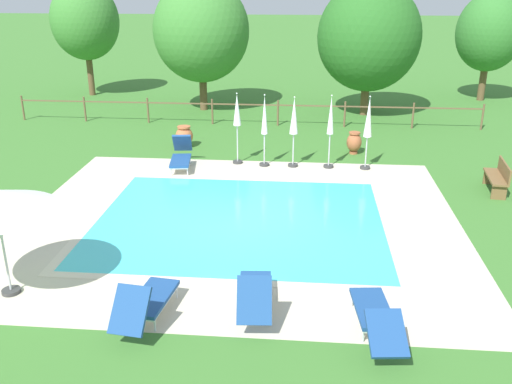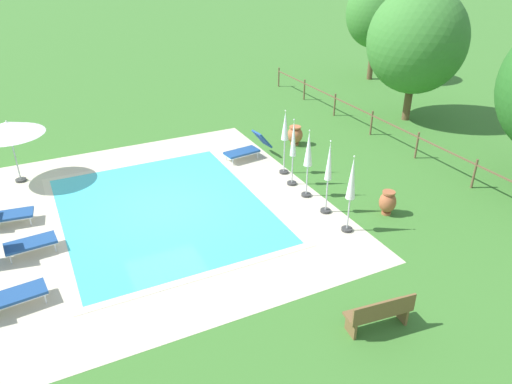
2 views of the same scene
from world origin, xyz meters
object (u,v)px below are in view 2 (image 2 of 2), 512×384
at_px(patio_umbrella_closed_row_east, 352,183).
at_px(terracotta_urn_near_fence, 388,202).
at_px(sun_lounger_north_far, 248,148).
at_px(patio_umbrella_closed_row_west, 308,153).
at_px(sun_lounger_north_mid, 2,298).
at_px(terracotta_urn_by_tree, 295,135).
at_px(patio_umbrella_closed_row_mid_east, 293,145).
at_px(patio_umbrella_closed_row_centre, 285,132).
at_px(tree_far_west, 376,13).
at_px(patio_umbrella_open_foreground, 8,128).
at_px(sun_lounger_north_end, 19,243).
at_px(patio_umbrella_closed_row_mid_west, 329,169).
at_px(wooden_bench_lawn_side, 380,312).
at_px(tree_east_mid, 417,41).

distance_m(patio_umbrella_closed_row_east, terracotta_urn_near_fence, 2.00).
height_order(sun_lounger_north_far, patio_umbrella_closed_row_west, patio_umbrella_closed_row_west).
xyz_separation_m(sun_lounger_north_mid, terracotta_urn_by_tree, (-5.63, 10.91, 0.06)).
bearing_deg(patio_umbrella_closed_row_mid_east, patio_umbrella_closed_row_east, -0.59).
height_order(patio_umbrella_closed_row_centre, terracotta_urn_by_tree, patio_umbrella_closed_row_centre).
bearing_deg(patio_umbrella_closed_row_centre, tree_far_west, 129.77).
height_order(sun_lounger_north_mid, patio_umbrella_closed_row_west, patio_umbrella_closed_row_west).
bearing_deg(patio_umbrella_closed_row_mid_east, terracotta_urn_by_tree, 148.32).
bearing_deg(patio_umbrella_closed_row_east, patio_umbrella_open_foreground, -132.59).
distance_m(sun_lounger_north_end, patio_umbrella_closed_row_mid_east, 8.63).
relative_size(sun_lounger_north_end, patio_umbrella_closed_row_mid_west, 0.79).
bearing_deg(patio_umbrella_closed_row_centre, terracotta_urn_near_fence, 19.96).
bearing_deg(patio_umbrella_closed_row_east, patio_umbrella_closed_row_mid_east, 179.41).
bearing_deg(sun_lounger_north_end, terracotta_urn_by_tree, 108.53).
distance_m(sun_lounger_north_mid, patio_umbrella_closed_row_centre, 9.94).
xyz_separation_m(terracotta_urn_by_tree, tree_far_west, (-6.75, 8.98, 3.28)).
bearing_deg(sun_lounger_north_far, wooden_bench_lawn_side, -8.17).
bearing_deg(terracotta_urn_by_tree, patio_umbrella_closed_row_mid_west, -20.08).
bearing_deg(sun_lounger_north_end, patio_umbrella_closed_row_mid_west, 79.26).
bearing_deg(patio_umbrella_closed_row_mid_west, tree_far_west, 137.55).
xyz_separation_m(patio_umbrella_closed_row_centre, terracotta_urn_by_tree, (-2.13, 1.69, -1.16)).
xyz_separation_m(patio_umbrella_closed_row_west, tree_east_mid, (-4.34, 7.98, 2.01)).
bearing_deg(patio_umbrella_closed_row_west, terracotta_urn_by_tree, 154.81).
distance_m(sun_lounger_north_far, tree_east_mid, 8.98).
bearing_deg(patio_umbrella_open_foreground, tree_far_west, 105.79).
distance_m(patio_umbrella_closed_row_centre, patio_umbrella_closed_row_mid_east, 0.93).
xyz_separation_m(patio_umbrella_closed_row_mid_west, terracotta_urn_by_tree, (-5.12, 1.87, -1.06)).
bearing_deg(patio_umbrella_closed_row_mid_west, sun_lounger_north_mid, -86.75).
xyz_separation_m(sun_lounger_north_far, terracotta_urn_by_tree, (-0.37, 2.28, 0.02)).
height_order(sun_lounger_north_end, patio_umbrella_closed_row_mid_east, patio_umbrella_closed_row_mid_east).
bearing_deg(wooden_bench_lawn_side, patio_umbrella_closed_row_east, 154.13).
height_order(patio_umbrella_closed_row_mid_west, patio_umbrella_closed_row_mid_east, patio_umbrella_closed_row_mid_west).
bearing_deg(terracotta_urn_near_fence, terracotta_urn_by_tree, 177.46).
bearing_deg(wooden_bench_lawn_side, patio_umbrella_closed_row_mid_east, 165.49).
xyz_separation_m(patio_umbrella_closed_row_centre, wooden_bench_lawn_side, (7.73, -1.95, -1.11)).
bearing_deg(patio_umbrella_closed_row_centre, patio_umbrella_closed_row_east, -3.02).
relative_size(patio_umbrella_closed_row_east, tree_far_west, 0.42).
distance_m(patio_umbrella_closed_row_west, tree_far_west, 15.40).
relative_size(patio_umbrella_closed_row_mid_west, terracotta_urn_near_fence, 3.07).
bearing_deg(tree_east_mid, sun_lounger_north_end, -76.84).
height_order(patio_umbrella_open_foreground, patio_umbrella_closed_row_mid_east, patio_umbrella_closed_row_mid_east).
xyz_separation_m(patio_umbrella_open_foreground, patio_umbrella_closed_row_centre, (3.46, 8.50, -0.37)).
relative_size(sun_lounger_north_far, terracotta_urn_by_tree, 2.48).
distance_m(patio_umbrella_closed_row_centre, tree_east_mid, 8.42).
relative_size(sun_lounger_north_far, tree_east_mid, 0.33).
bearing_deg(patio_umbrella_closed_row_west, sun_lounger_north_far, -173.48).
relative_size(patio_umbrella_closed_row_east, terracotta_urn_near_fence, 3.06).
bearing_deg(terracotta_urn_by_tree, patio_umbrella_closed_row_east, -16.85).
distance_m(patio_umbrella_closed_row_west, terracotta_urn_by_tree, 4.52).
bearing_deg(wooden_bench_lawn_side, tree_east_mid, 136.40).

